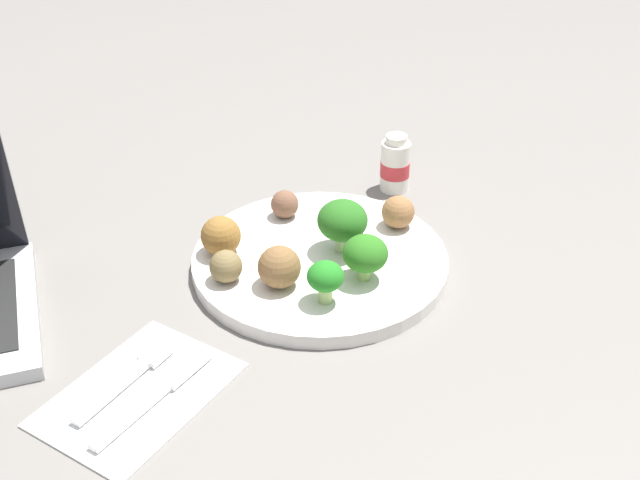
{
  "coord_description": "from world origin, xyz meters",
  "views": [
    {
      "loc": [
        -0.63,
        -0.4,
        0.52
      ],
      "look_at": [
        0.0,
        0.0,
        0.04
      ],
      "focal_mm": 46.37,
      "sensor_mm": 36.0,
      "label": 1
    }
  ],
  "objects_px": {
    "meatball_back_right": "(226,266)",
    "meatball_mid_right": "(285,204)",
    "broccoli_floret_back_right": "(342,221)",
    "napkin": "(138,393)",
    "plate": "(320,261)",
    "yogurt_bottle": "(395,165)",
    "broccoli_floret_front_right": "(325,278)",
    "fork": "(129,377)",
    "meatball_back_left": "(398,212)",
    "meatball_near_rim": "(279,267)",
    "knife": "(158,392)",
    "meatball_front_right": "(221,236)",
    "broccoli_floret_mid_right": "(365,254)"
  },
  "relations": [
    {
      "from": "meatball_back_right",
      "to": "meatball_mid_right",
      "type": "xyz_separation_m",
      "value": [
        0.14,
        0.02,
        -0.0
      ]
    },
    {
      "from": "broccoli_floret_back_right",
      "to": "napkin",
      "type": "height_order",
      "value": "broccoli_floret_back_right"
    },
    {
      "from": "plate",
      "to": "broccoli_floret_back_right",
      "type": "bearing_deg",
      "value": -33.15
    },
    {
      "from": "broccoli_floret_back_right",
      "to": "yogurt_bottle",
      "type": "height_order",
      "value": "broccoli_floret_back_right"
    },
    {
      "from": "broccoli_floret_front_right",
      "to": "fork",
      "type": "bearing_deg",
      "value": 152.25
    },
    {
      "from": "meatball_back_left",
      "to": "meatball_near_rim",
      "type": "distance_m",
      "value": 0.17
    },
    {
      "from": "meatball_back_left",
      "to": "meatball_near_rim",
      "type": "relative_size",
      "value": 0.85
    },
    {
      "from": "plate",
      "to": "knife",
      "type": "height_order",
      "value": "plate"
    },
    {
      "from": "meatball_back_left",
      "to": "yogurt_bottle",
      "type": "relative_size",
      "value": 0.51
    },
    {
      "from": "broccoli_floret_front_right",
      "to": "knife",
      "type": "distance_m",
      "value": 0.2
    },
    {
      "from": "meatball_front_right",
      "to": "plate",
      "type": "bearing_deg",
      "value": -60.25
    },
    {
      "from": "napkin",
      "to": "fork",
      "type": "relative_size",
      "value": 1.41
    },
    {
      "from": "meatball_back_right",
      "to": "meatball_mid_right",
      "type": "distance_m",
      "value": 0.14
    },
    {
      "from": "yogurt_bottle",
      "to": "napkin",
      "type": "bearing_deg",
      "value": 178.22
    },
    {
      "from": "broccoli_floret_mid_right",
      "to": "fork",
      "type": "height_order",
      "value": "broccoli_floret_mid_right"
    },
    {
      "from": "knife",
      "to": "meatball_near_rim",
      "type": "bearing_deg",
      "value": -1.73
    },
    {
      "from": "plate",
      "to": "meatball_front_right",
      "type": "height_order",
      "value": "meatball_front_right"
    },
    {
      "from": "meatball_back_right",
      "to": "meatball_near_rim",
      "type": "bearing_deg",
      "value": -66.04
    },
    {
      "from": "napkin",
      "to": "fork",
      "type": "bearing_deg",
      "value": 66.82
    },
    {
      "from": "broccoli_floret_mid_right",
      "to": "meatball_mid_right",
      "type": "relative_size",
      "value": 1.54
    },
    {
      "from": "meatball_back_left",
      "to": "napkin",
      "type": "relative_size",
      "value": 0.22
    },
    {
      "from": "plate",
      "to": "yogurt_bottle",
      "type": "height_order",
      "value": "yogurt_bottle"
    },
    {
      "from": "napkin",
      "to": "knife",
      "type": "distance_m",
      "value": 0.02
    },
    {
      "from": "meatball_front_right",
      "to": "napkin",
      "type": "bearing_deg",
      "value": -162.59
    },
    {
      "from": "napkin",
      "to": "plate",
      "type": "bearing_deg",
      "value": -6.53
    },
    {
      "from": "meatball_front_right",
      "to": "meatball_mid_right",
      "type": "xyz_separation_m",
      "value": [
        0.1,
        -0.01,
        -0.01
      ]
    },
    {
      "from": "plate",
      "to": "yogurt_bottle",
      "type": "distance_m",
      "value": 0.2
    },
    {
      "from": "broccoli_floret_back_right",
      "to": "meatball_mid_right",
      "type": "height_order",
      "value": "broccoli_floret_back_right"
    },
    {
      "from": "meatball_mid_right",
      "to": "knife",
      "type": "bearing_deg",
      "value": -167.2
    },
    {
      "from": "broccoli_floret_back_right",
      "to": "meatball_front_right",
      "type": "xyz_separation_m",
      "value": [
        -0.08,
        0.11,
        -0.02
      ]
    },
    {
      "from": "meatball_back_left",
      "to": "meatball_back_right",
      "type": "bearing_deg",
      "value": 152.2
    },
    {
      "from": "plate",
      "to": "meatball_near_rim",
      "type": "relative_size",
      "value": 6.24
    },
    {
      "from": "broccoli_floret_back_right",
      "to": "meatball_front_right",
      "type": "relative_size",
      "value": 1.37
    },
    {
      "from": "knife",
      "to": "napkin",
      "type": "bearing_deg",
      "value": 111.61
    },
    {
      "from": "broccoli_floret_front_right",
      "to": "meatball_back_right",
      "type": "relative_size",
      "value": 1.31
    },
    {
      "from": "meatball_mid_right",
      "to": "yogurt_bottle",
      "type": "relative_size",
      "value": 0.44
    },
    {
      "from": "fork",
      "to": "meatball_near_rim",
      "type": "bearing_deg",
      "value": -12.95
    },
    {
      "from": "plate",
      "to": "fork",
      "type": "relative_size",
      "value": 2.33
    },
    {
      "from": "broccoli_floret_mid_right",
      "to": "fork",
      "type": "bearing_deg",
      "value": 155.23
    },
    {
      "from": "meatball_front_right",
      "to": "knife",
      "type": "distance_m",
      "value": 0.22
    },
    {
      "from": "meatball_back_right",
      "to": "broccoli_floret_back_right",
      "type": "bearing_deg",
      "value": -32.37
    },
    {
      "from": "broccoli_floret_mid_right",
      "to": "meatball_front_right",
      "type": "height_order",
      "value": "broccoli_floret_mid_right"
    },
    {
      "from": "broccoli_floret_front_right",
      "to": "fork",
      "type": "relative_size",
      "value": 0.38
    },
    {
      "from": "broccoli_floret_back_right",
      "to": "meatball_back_left",
      "type": "relative_size",
      "value": 1.59
    },
    {
      "from": "napkin",
      "to": "fork",
      "type": "xyz_separation_m",
      "value": [
        0.01,
        0.02,
        0.0
      ]
    },
    {
      "from": "yogurt_bottle",
      "to": "broccoli_floret_front_right",
      "type": "bearing_deg",
      "value": -166.5
    },
    {
      "from": "broccoli_floret_front_right",
      "to": "meatball_mid_right",
      "type": "height_order",
      "value": "broccoli_floret_front_right"
    },
    {
      "from": "meatball_back_left",
      "to": "knife",
      "type": "height_order",
      "value": "meatball_back_left"
    },
    {
      "from": "broccoli_floret_front_right",
      "to": "napkin",
      "type": "relative_size",
      "value": 0.27
    },
    {
      "from": "meatball_near_rim",
      "to": "meatball_front_right",
      "type": "bearing_deg",
      "value": 80.33
    }
  ]
}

